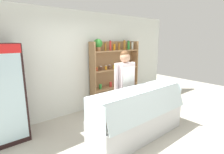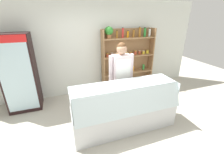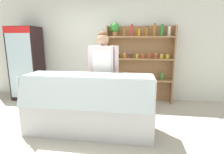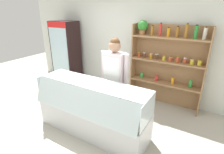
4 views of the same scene
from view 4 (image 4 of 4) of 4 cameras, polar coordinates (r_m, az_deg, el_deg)
ground_plane at (r=3.64m, az=-9.40°, el=-16.69°), size 12.00×12.00×0.00m
back_wall at (r=4.70m, az=6.10°, el=10.51°), size 6.80×0.10×2.70m
drinks_fridge at (r=5.54m, az=-14.69°, el=7.42°), size 0.74×0.55×1.91m
shelving_unit at (r=4.23m, az=16.95°, el=5.27°), size 1.66×0.29×1.99m
deli_display_case at (r=3.42m, az=-6.47°, el=-12.79°), size 2.15×0.72×1.01m
shop_clerk at (r=3.43m, az=0.80°, el=0.97°), size 0.59×0.25×1.74m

